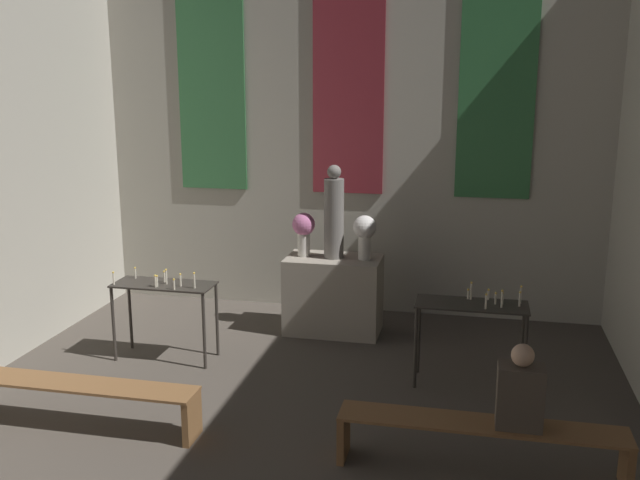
# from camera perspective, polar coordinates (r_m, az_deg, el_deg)

# --- Properties ---
(wall_back) EXTENTS (6.96, 0.16, 5.09)m
(wall_back) POSITION_cam_1_polar(r_m,az_deg,el_deg) (9.56, 2.34, 9.47)
(wall_back) COLOR #B2AD9E
(wall_back) RESTS_ON ground_plane
(altar) EXTENTS (1.18, 0.69, 0.96)m
(altar) POSITION_cam_1_polar(r_m,az_deg,el_deg) (8.96, 1.09, -4.40)
(altar) COLOR gray
(altar) RESTS_ON ground_plane
(statue) EXTENTS (0.24, 0.24, 1.15)m
(statue) POSITION_cam_1_polar(r_m,az_deg,el_deg) (8.71, 1.12, 2.00)
(statue) COLOR slate
(statue) RESTS_ON altar
(flower_vase_left) EXTENTS (0.28, 0.28, 0.55)m
(flower_vase_left) POSITION_cam_1_polar(r_m,az_deg,el_deg) (8.83, -1.31, 0.88)
(flower_vase_left) COLOR beige
(flower_vase_left) RESTS_ON altar
(flower_vase_right) EXTENTS (0.28, 0.28, 0.55)m
(flower_vase_right) POSITION_cam_1_polar(r_m,az_deg,el_deg) (8.69, 3.59, 0.66)
(flower_vase_right) COLOR beige
(flower_vase_right) RESTS_ON altar
(candle_rack_left) EXTENTS (1.14, 0.46, 1.07)m
(candle_rack_left) POSITION_cam_1_polar(r_m,az_deg,el_deg) (8.23, -12.35, -4.33)
(candle_rack_left) COLOR #332D28
(candle_rack_left) RESTS_ON ground_plane
(candle_rack_right) EXTENTS (1.14, 0.46, 1.08)m
(candle_rack_right) POSITION_cam_1_polar(r_m,az_deg,el_deg) (7.52, 12.06, -5.97)
(candle_rack_right) COLOR #332D28
(candle_rack_right) RESTS_ON ground_plane
(pew_back_left) EXTENTS (2.30, 0.36, 0.44)m
(pew_back_left) POSITION_cam_1_polar(r_m,az_deg,el_deg) (7.01, -18.93, -11.54)
(pew_back_left) COLOR brown
(pew_back_left) RESTS_ON ground_plane
(pew_back_right) EXTENTS (2.30, 0.36, 0.44)m
(pew_back_right) POSITION_cam_1_polar(r_m,az_deg,el_deg) (6.10, 12.70, -14.96)
(pew_back_right) COLOR brown
(pew_back_right) RESTS_ON ground_plane
(person_seated) EXTENTS (0.36, 0.24, 0.69)m
(person_seated) POSITION_cam_1_polar(r_m,az_deg,el_deg) (5.94, 15.73, -11.60)
(person_seated) COLOR #4C4238
(person_seated) RESTS_ON pew_back_right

